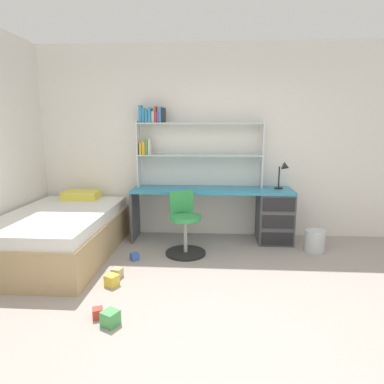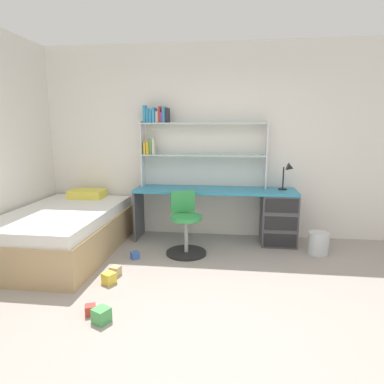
# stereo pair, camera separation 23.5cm
# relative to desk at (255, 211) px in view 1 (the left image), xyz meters

# --- Properties ---
(ground_plane) EXTENTS (6.19, 6.11, 0.02)m
(ground_plane) POSITION_rel_desk_xyz_m (-0.59, -2.26, -0.45)
(ground_plane) COLOR #9E938C
(room_shell) EXTENTS (6.19, 6.11, 2.79)m
(room_shell) POSITION_rel_desk_xyz_m (-1.89, -0.96, 0.96)
(room_shell) COLOR white
(room_shell) RESTS_ON ground_plane
(desk) EXTENTS (2.26, 0.54, 0.76)m
(desk) POSITION_rel_desk_xyz_m (0.00, 0.00, 0.00)
(desk) COLOR teal
(desk) RESTS_ON ground_plane
(bookshelf_hutch) EXTENTS (1.80, 0.22, 1.16)m
(bookshelf_hutch) POSITION_rel_desk_xyz_m (-1.06, 0.15, 1.03)
(bookshelf_hutch) COLOR silver
(bookshelf_hutch) RESTS_ON desk
(desk_lamp) EXTENTS (0.20, 0.17, 0.38)m
(desk_lamp) POSITION_rel_desk_xyz_m (0.38, 0.04, 0.57)
(desk_lamp) COLOR black
(desk_lamp) RESTS_ON desk
(swivel_chair) EXTENTS (0.52, 0.52, 0.80)m
(swivel_chair) POSITION_rel_desk_xyz_m (-0.96, -0.55, -0.12)
(swivel_chair) COLOR black
(swivel_chair) RESTS_ON ground_plane
(bed_platform) EXTENTS (1.26, 2.03, 0.70)m
(bed_platform) POSITION_rel_desk_xyz_m (-2.53, -0.73, -0.15)
(bed_platform) COLOR tan
(bed_platform) RESTS_ON ground_plane
(waste_bin) EXTENTS (0.26, 0.26, 0.29)m
(waste_bin) POSITION_rel_desk_xyz_m (0.74, -0.37, -0.29)
(waste_bin) COLOR silver
(waste_bin) RESTS_ON ground_plane
(toy_block_yellow_0) EXTENTS (0.16, 0.16, 0.12)m
(toy_block_yellow_0) POSITION_rel_desk_xyz_m (-1.64, -1.51, -0.38)
(toy_block_yellow_0) COLOR gold
(toy_block_yellow_0) RESTS_ON ground_plane
(toy_block_red_1) EXTENTS (0.12, 0.12, 0.09)m
(toy_block_red_1) POSITION_rel_desk_xyz_m (-1.58, -2.10, -0.39)
(toy_block_red_1) COLOR red
(toy_block_red_1) RESTS_ON ground_plane
(toy_block_green_2) EXTENTS (0.17, 0.17, 0.12)m
(toy_block_green_2) POSITION_rel_desk_xyz_m (-1.44, -2.20, -0.37)
(toy_block_green_2) COLOR #479E51
(toy_block_green_2) RESTS_ON ground_plane
(toy_block_blue_3) EXTENTS (0.13, 0.13, 0.09)m
(toy_block_blue_3) POSITION_rel_desk_xyz_m (-1.56, -0.82, -0.39)
(toy_block_blue_3) COLOR #3860B7
(toy_block_blue_3) RESTS_ON ground_plane
(toy_block_natural_4) EXTENTS (0.12, 0.12, 0.10)m
(toy_block_natural_4) POSITION_rel_desk_xyz_m (-1.64, -1.31, -0.39)
(toy_block_natural_4) COLOR tan
(toy_block_natural_4) RESTS_ON ground_plane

